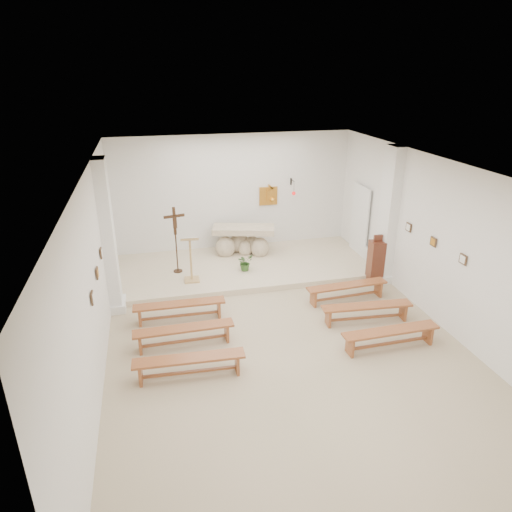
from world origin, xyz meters
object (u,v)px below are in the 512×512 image
object	(u,v)px
lectern	(191,259)
bench_right_front	(347,288)
altar	(243,242)
bench_right_third	(390,334)
bench_right_second	(367,309)
donation_pedestal	(376,262)
crucifix_stand	(176,235)
bench_left_front	(180,307)
bench_left_second	(184,332)
bench_left_third	(189,362)

from	to	relation	value
lectern	bench_right_front	xyz separation A→B (m)	(3.53, -1.65, -0.45)
altar	bench_right_third	distance (m)	5.58
altar	bench_right_second	world-z (taller)	altar
donation_pedestal	bench_right_front	xyz separation A→B (m)	(-1.12, -0.77, -0.26)
lectern	bench_right_front	world-z (taller)	lectern
altar	crucifix_stand	size ratio (longest dim) A/B	1.05
bench_left_front	bench_left_second	xyz separation A→B (m)	(0.00, -1.04, 0.00)
bench_right_front	bench_right_third	distance (m)	2.09
lectern	bench_right_front	distance (m)	3.92
lectern	donation_pedestal	xyz separation A→B (m)	(4.64, -0.88, -0.19)
bench_left_second	bench_right_third	size ratio (longest dim) A/B	1.00
bench_right_front	crucifix_stand	bearing A→B (deg)	145.53
altar	bench_left_third	bearing A→B (deg)	-96.55
bench_left_front	bench_right_third	world-z (taller)	same
crucifix_stand	bench_left_second	xyz separation A→B (m)	(-0.14, -3.35, -0.87)
bench_right_second	bench_left_third	xyz separation A→B (m)	(-3.97, -1.04, 0.00)
lectern	bench_left_second	size ratio (longest dim) A/B	0.62
bench_right_third	crucifix_stand	bearing A→B (deg)	129.87
altar	bench_left_second	distance (m)	4.71
altar	donation_pedestal	size ratio (longest dim) A/B	1.43
altar	crucifix_stand	bearing A→B (deg)	-141.11
bench_right_front	bench_right_third	size ratio (longest dim) A/B	1.00
bench_left_third	bench_right_second	bearing A→B (deg)	17.60
bench_right_second	bench_left_third	distance (m)	4.10
bench_left_third	bench_right_third	distance (m)	3.97
altar	bench_left_front	xyz separation A→B (m)	(-2.10, -3.16, -0.18)
altar	lectern	world-z (taller)	lectern
bench_left_front	bench_left_third	world-z (taller)	same
altar	bench_left_second	xyz separation A→B (m)	(-2.10, -4.21, -0.18)
altar	bench_right_third	world-z (taller)	altar
crucifix_stand	bench_left_front	xyz separation A→B (m)	(-0.14, -2.31, -0.87)
crucifix_stand	bench_right_third	distance (m)	5.89
donation_pedestal	bench_right_front	world-z (taller)	donation_pedestal
crucifix_stand	bench_right_third	size ratio (longest dim) A/B	0.89
bench_left_front	bench_right_third	bearing A→B (deg)	-26.45
donation_pedestal	bench_left_third	bearing A→B (deg)	-146.97
bench_left_front	bench_left_second	world-z (taller)	same
crucifix_stand	bench_right_front	bearing A→B (deg)	-42.68
altar	bench_right_front	world-z (taller)	altar
bench_right_third	donation_pedestal	bearing A→B (deg)	67.46
lectern	crucifix_stand	distance (m)	0.84
donation_pedestal	bench_right_front	size ratio (longest dim) A/B	0.65
crucifix_stand	bench_left_second	world-z (taller)	crucifix_stand
lectern	bench_left_front	bearing A→B (deg)	-101.52
altar	lectern	bearing A→B (deg)	-122.35
lectern	bench_left_third	bearing A→B (deg)	-93.26
crucifix_stand	bench_right_second	bearing A→B (deg)	-52.81
bench_left_third	crucifix_stand	bearing A→B (deg)	91.04
bench_right_front	bench_left_second	world-z (taller)	same
bench_left_second	crucifix_stand	bearing A→B (deg)	86.89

